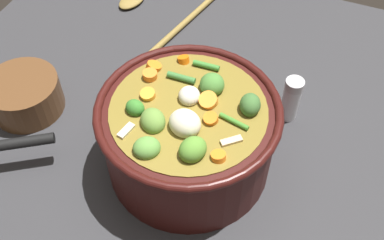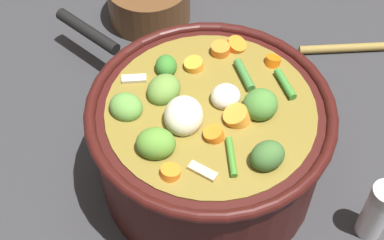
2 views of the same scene
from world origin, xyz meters
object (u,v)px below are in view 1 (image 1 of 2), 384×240
(wooden_spoon, at_px, (156,11))
(cooking_pot, at_px, (189,135))
(small_saucepan, at_px, (24,97))
(salt_shaker, at_px, (291,99))

(wooden_spoon, bearing_deg, cooking_pot, 123.13)
(small_saucepan, bearing_deg, cooking_pot, -178.99)
(wooden_spoon, height_order, small_saucepan, small_saucepan)
(salt_shaker, relative_size, small_saucepan, 0.42)
(cooking_pot, relative_size, wooden_spoon, 1.12)
(salt_shaker, distance_m, small_saucepan, 0.48)
(cooking_pot, xyz_separation_m, salt_shaker, (-0.13, -0.16, -0.03))
(cooking_pot, xyz_separation_m, small_saucepan, (0.32, 0.01, -0.04))
(salt_shaker, height_order, small_saucepan, salt_shaker)
(salt_shaker, xyz_separation_m, small_saucepan, (0.45, 0.17, -0.01))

